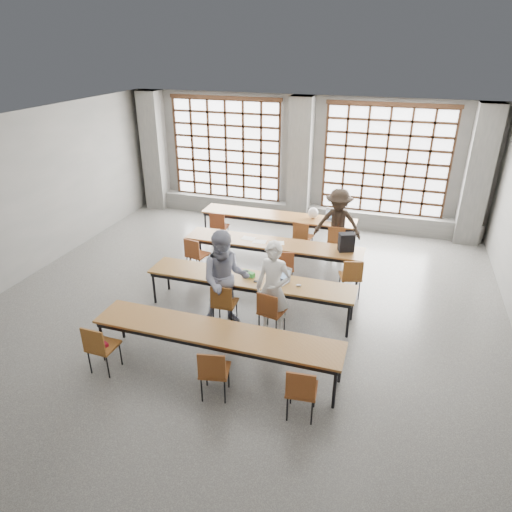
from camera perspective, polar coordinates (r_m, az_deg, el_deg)
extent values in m
plane|color=#4A4A47|center=(8.88, -2.48, -7.45)|extent=(11.00, 11.00, 0.00)
plane|color=silver|center=(7.57, -2.99, 15.37)|extent=(11.00, 11.00, 0.00)
plane|color=#62625F|center=(13.11, 5.81, 11.83)|extent=(10.00, 0.00, 10.00)
plane|color=#62625F|center=(10.79, -28.63, 5.78)|extent=(0.00, 11.00, 11.00)
cube|color=#5A5A58|center=(14.45, -12.58, 12.65)|extent=(0.60, 0.55, 3.50)
cube|color=#5A5A58|center=(12.84, 5.54, 11.56)|extent=(0.60, 0.55, 3.50)
cube|color=#5A5A58|center=(12.71, 25.98, 8.96)|extent=(0.60, 0.55, 3.50)
cube|color=white|center=(13.69, -3.65, 13.14)|extent=(3.20, 0.02, 2.80)
cube|color=black|center=(13.62, -3.78, 13.07)|extent=(3.20, 0.05, 2.80)
cube|color=black|center=(14.00, -3.61, 7.27)|extent=(3.32, 0.07, 0.10)
cube|color=black|center=(13.38, -3.96, 19.14)|extent=(3.32, 0.07, 0.10)
cube|color=white|center=(12.79, 15.90, 11.35)|extent=(3.20, 0.02, 2.80)
cube|color=black|center=(12.72, 15.88, 11.27)|extent=(3.20, 0.05, 2.80)
cube|color=black|center=(13.13, 15.13, 5.15)|extent=(3.32, 0.07, 0.10)
cube|color=black|center=(12.46, 16.70, 17.72)|extent=(3.32, 0.07, 0.10)
cube|color=#5A5A58|center=(13.36, 5.34, 5.38)|extent=(9.80, 0.35, 0.50)
cube|color=brown|center=(11.78, 2.76, 5.04)|extent=(4.00, 0.70, 0.04)
cube|color=black|center=(11.80, 2.75, 4.77)|extent=(3.90, 0.64, 0.08)
cylinder|color=black|center=(12.26, -6.34, 3.93)|extent=(0.05, 0.05, 0.69)
cylinder|color=black|center=(12.76, -5.30, 4.85)|extent=(0.05, 0.05, 0.69)
cylinder|color=black|center=(11.34, 11.73, 1.69)|extent=(0.05, 0.05, 0.69)
cylinder|color=black|center=(11.88, 12.08, 2.76)|extent=(0.05, 0.05, 0.69)
cube|color=brown|center=(10.16, 2.14, 1.60)|extent=(4.00, 0.70, 0.04)
cube|color=black|center=(10.19, 2.13, 1.29)|extent=(3.90, 0.64, 0.08)
cylinder|color=black|center=(10.70, -8.26, 0.48)|extent=(0.05, 0.05, 0.69)
cylinder|color=black|center=(11.18, -7.00, 1.68)|extent=(0.05, 0.05, 0.69)
cylinder|color=black|center=(9.77, 12.53, -2.45)|extent=(0.05, 0.05, 0.69)
cylinder|color=black|center=(10.29, 12.89, -1.00)|extent=(0.05, 0.05, 0.69)
cube|color=brown|center=(8.65, -0.77, -2.90)|extent=(4.00, 0.70, 0.04)
cube|color=black|center=(8.68, -0.77, -3.25)|extent=(3.90, 0.64, 0.08)
cylinder|color=black|center=(9.33, -12.62, -3.90)|extent=(0.05, 0.05, 0.69)
cylinder|color=black|center=(9.76, -10.97, -2.32)|extent=(0.05, 0.05, 0.69)
cylinder|color=black|center=(8.26, 11.44, -7.93)|extent=(0.05, 0.05, 0.69)
cylinder|color=black|center=(8.75, 11.93, -5.91)|extent=(0.05, 0.05, 0.69)
cube|color=brown|center=(7.21, -5.05, -9.47)|extent=(4.00, 0.70, 0.04)
cube|color=black|center=(7.24, -5.03, -9.86)|extent=(3.90, 0.64, 0.08)
cylinder|color=black|center=(8.06, -18.68, -9.87)|extent=(0.05, 0.05, 0.69)
cylinder|color=black|center=(8.44, -16.44, -7.78)|extent=(0.05, 0.05, 0.69)
cylinder|color=black|center=(6.82, 9.78, -16.06)|extent=(0.05, 0.05, 0.69)
cylinder|color=black|center=(7.27, 10.51, -13.11)|extent=(0.05, 0.05, 0.69)
cube|color=maroon|center=(11.81, -4.56, 3.69)|extent=(0.45, 0.45, 0.04)
cube|color=maroon|center=(11.55, -4.90, 4.38)|extent=(0.40, 0.06, 0.40)
cylinder|color=black|center=(11.89, -4.52, 2.68)|extent=(0.02, 0.02, 0.45)
cube|color=brown|center=(11.21, 5.94, 2.40)|extent=(0.49, 0.49, 0.04)
cube|color=brown|center=(10.95, 5.60, 3.14)|extent=(0.40, 0.10, 0.40)
cylinder|color=black|center=(11.30, 5.89, 1.35)|extent=(0.02, 0.02, 0.45)
cube|color=brown|center=(11.09, 9.98, 1.88)|extent=(0.46, 0.46, 0.04)
cube|color=brown|center=(10.82, 10.00, 2.58)|extent=(0.40, 0.07, 0.40)
cylinder|color=black|center=(11.18, 9.89, 0.82)|extent=(0.02, 0.02, 0.45)
cube|color=brown|center=(10.32, -7.31, 0.19)|extent=(0.50, 0.50, 0.04)
cube|color=brown|center=(10.08, -8.05, 0.95)|extent=(0.40, 0.11, 0.40)
cylinder|color=black|center=(10.41, -7.24, -0.93)|extent=(0.02, 0.02, 0.45)
cube|color=brown|center=(9.70, 3.50, -1.35)|extent=(0.52, 0.52, 0.04)
cube|color=brown|center=(9.42, 3.56, -0.66)|extent=(0.39, 0.14, 0.40)
cylinder|color=black|center=(9.81, 3.46, -2.53)|extent=(0.02, 0.02, 0.45)
cube|color=brown|center=(9.50, 11.70, -2.50)|extent=(0.53, 0.53, 0.04)
cube|color=brown|center=(9.22, 12.04, -1.82)|extent=(0.39, 0.15, 0.40)
cylinder|color=black|center=(9.61, 11.58, -3.68)|extent=(0.02, 0.02, 0.45)
cube|color=brown|center=(8.43, -3.90, -5.85)|extent=(0.44, 0.44, 0.04)
cube|color=brown|center=(8.15, -4.39, -5.18)|extent=(0.40, 0.05, 0.40)
cylinder|color=black|center=(8.55, -3.86, -7.14)|extent=(0.02, 0.02, 0.45)
cube|color=brown|center=(8.18, 2.02, -6.87)|extent=(0.49, 0.49, 0.04)
cube|color=brown|center=(7.91, 1.39, -6.14)|extent=(0.40, 0.11, 0.40)
cylinder|color=black|center=(8.30, 2.00, -8.18)|extent=(0.02, 0.02, 0.45)
cube|color=brown|center=(7.72, -18.55, -10.62)|extent=(0.43, 0.43, 0.04)
cube|color=brown|center=(7.46, -19.71, -10.00)|extent=(0.40, 0.04, 0.40)
cylinder|color=black|center=(7.85, -18.32, -11.95)|extent=(0.02, 0.02, 0.45)
cube|color=maroon|center=(6.90, -5.17, -14.03)|extent=(0.49, 0.49, 0.04)
cube|color=maroon|center=(6.60, -5.59, -13.59)|extent=(0.40, 0.11, 0.40)
cylinder|color=black|center=(7.04, -5.10, -15.44)|extent=(0.02, 0.02, 0.45)
cube|color=brown|center=(6.60, 5.75, -16.22)|extent=(0.46, 0.46, 0.04)
cube|color=brown|center=(6.30, 5.59, -15.85)|extent=(0.40, 0.07, 0.40)
cylinder|color=black|center=(6.75, 5.66, -17.64)|extent=(0.02, 0.02, 0.45)
imported|color=white|center=(8.00, 2.17, -4.09)|extent=(0.68, 0.49, 1.76)
imported|color=#1A214F|center=(8.23, -3.87, -2.89)|extent=(1.08, 0.97, 1.84)
imported|color=black|center=(10.98, 10.18, 3.93)|extent=(1.13, 0.67, 1.72)
cube|color=silver|center=(8.54, 2.84, -3.11)|extent=(0.43, 0.38, 0.02)
cube|color=black|center=(8.53, 2.80, -3.06)|extent=(0.35, 0.28, 0.00)
cube|color=silver|center=(8.59, 3.42, -2.06)|extent=(0.36, 0.20, 0.26)
cube|color=#84B0E5|center=(8.59, 3.37, -2.24)|extent=(0.31, 0.16, 0.21)
cube|color=silver|center=(11.57, 9.31, 4.49)|extent=(0.39, 0.30, 0.02)
cube|color=black|center=(11.55, 9.30, 4.53)|extent=(0.32, 0.21, 0.00)
cube|color=silver|center=(11.65, 9.54, 5.26)|extent=(0.37, 0.11, 0.26)
cube|color=#8FBFF7|center=(11.65, 9.52, 5.13)|extent=(0.31, 0.08, 0.21)
ellipsoid|color=silver|center=(8.40, 5.35, -3.66)|extent=(0.11, 0.09, 0.04)
cube|color=green|center=(8.70, -0.92, -2.24)|extent=(0.27, 0.18, 0.09)
cube|color=black|center=(8.51, 0.16, -3.22)|extent=(0.13, 0.06, 0.01)
cube|color=white|center=(10.36, -0.98, 2.23)|extent=(0.31, 0.23, 0.00)
cube|color=white|center=(10.19, 0.44, 1.81)|extent=(0.32, 0.24, 0.00)
cube|color=white|center=(10.13, 2.68, 1.64)|extent=(0.35, 0.29, 0.00)
cube|color=black|center=(9.85, 11.23, 1.70)|extent=(0.37, 0.31, 0.40)
ellipsoid|color=white|center=(11.59, 7.16, 5.37)|extent=(0.29, 0.24, 0.29)
cube|color=maroon|center=(7.69, -18.60, -10.32)|extent=(0.22, 0.15, 0.06)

